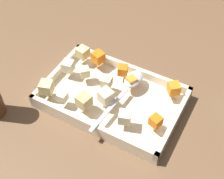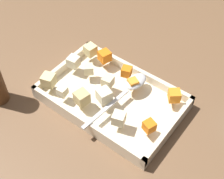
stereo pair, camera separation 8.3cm
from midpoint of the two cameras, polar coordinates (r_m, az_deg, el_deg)
The scene contains 17 objects.
ground_plane at distance 0.88m, azimuth -2.66°, elevation -1.65°, with size 4.00×4.00×0.00m, color brown.
baking_dish at distance 0.86m, azimuth -2.76°, elevation -1.90°, with size 0.37×0.24×0.04m.
carrot_chunk_corner_nw at distance 0.84m, azimuth 8.39°, elevation 0.03°, with size 0.03×0.03×0.03m, color orange.
carrot_chunk_far_right at distance 0.91m, azimuth -5.13°, elevation 5.75°, with size 0.03×0.03×0.03m, color orange.
carrot_chunk_heap_top at distance 0.77m, azimuth 4.88°, elevation -5.90°, with size 0.03×0.03×0.03m, color orange.
carrot_chunk_corner_sw at distance 0.88m, azimuth -0.82°, elevation 3.44°, with size 0.03×0.03×0.03m, color orange.
carrot_chunk_near_spoon at distance 0.85m, azimuth 0.75°, elevation 1.39°, with size 0.02×0.02×0.02m, color orange.
potato_chunk_near_left at distance 0.88m, azimuth -7.69°, elevation 3.06°, with size 0.03×0.03×0.03m, color beige.
potato_chunk_far_left at distance 0.85m, azimuth -3.77°, elevation 1.33°, with size 0.03×0.03×0.03m, color beige.
potato_chunk_center at distance 0.81m, azimuth -8.09°, elevation -2.23°, with size 0.03×0.03×0.03m, color tan.
potato_chunk_rim_edge at distance 0.90m, azimuth -10.70°, elevation 4.00°, with size 0.03×0.03×0.03m, color beige.
potato_chunk_corner_se at distance 0.83m, azimuth -11.82°, elevation -1.46°, with size 0.02×0.02×0.02m, color beige.
potato_chunk_mid_left at distance 0.81m, azimuth -4.09°, elevation -1.35°, with size 0.03×0.03×0.03m, color beige.
potato_chunk_front_center at distance 0.93m, azimuth -7.91°, elevation 6.54°, with size 0.03×0.03×0.03m, color #E0CC89.
potato_chunk_near_right at distance 0.77m, azimuth -0.78°, elevation -5.20°, with size 0.03×0.03×0.03m, color beige.
potato_chunk_heap_side at distance 0.85m, azimuth -14.58°, elevation 0.24°, with size 0.03×0.03×0.03m, color #E0CC89.
serving_spoon at distance 0.85m, azimuth 0.69°, elevation 1.18°, with size 0.05×0.24×0.02m.
Camera 1 is at (0.27, -0.50, 0.68)m, focal length 50.37 mm.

